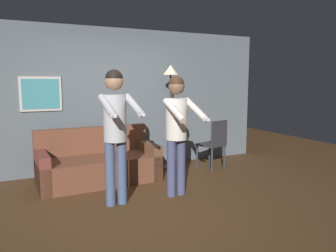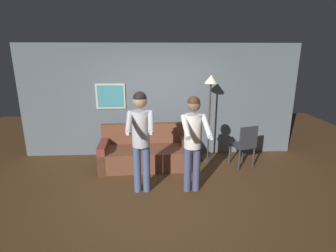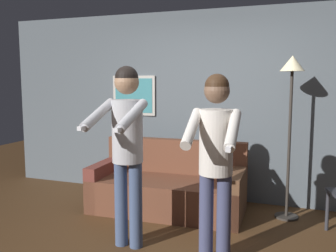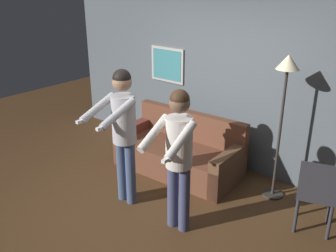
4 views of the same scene
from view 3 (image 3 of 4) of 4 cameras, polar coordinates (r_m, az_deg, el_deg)
back_wall_assembly at (r=5.21m, az=6.24°, el=3.09°), size 6.40×0.09×2.60m
couch at (r=4.82m, az=0.04°, el=-9.58°), size 1.93×0.93×0.87m
torchiere_lamp at (r=4.59m, az=18.30°, el=5.34°), size 0.29×0.29×1.94m
person_standing_left at (r=3.63m, az=-6.34°, el=-1.84°), size 0.44×0.73×1.79m
person_standing_right at (r=3.33m, az=7.28°, el=-3.75°), size 0.46×0.67×1.71m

